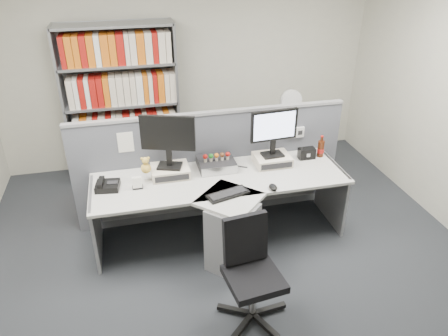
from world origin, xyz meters
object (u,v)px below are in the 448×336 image
object	(u,v)px
desk_calendar	(137,184)
monitor_left	(168,137)
desk_fan	(291,103)
monitor_right	(274,129)
mouse	(273,187)
cola_bottle	(321,149)
desktop_pc	(216,164)
desk	(225,211)
desk_phone	(107,185)
keyboard	(228,194)
speaker	(307,153)
office_chair	(251,269)
shelving_unit	(123,106)
filing_cabinet	(287,149)

from	to	relation	value
desk_calendar	monitor_left	bearing A→B (deg)	26.99
desk_fan	monitor_right	bearing A→B (deg)	-120.08
mouse	cola_bottle	distance (m)	0.93
desktop_pc	cola_bottle	xyz separation A→B (m)	(1.19, 0.00, 0.04)
cola_bottle	desk_fan	size ratio (longest dim) A/B	0.52
desktop_pc	desk_fan	bearing A→B (deg)	39.19
desk	desk_phone	distance (m)	1.19
desktop_pc	keyboard	size ratio (longest dim) A/B	0.87
mouse	desk_calendar	xyz separation A→B (m)	(-1.28, 0.33, 0.03)
desk_phone	mouse	bearing A→B (deg)	-13.85
desktop_pc	monitor_left	bearing A→B (deg)	-175.21
keyboard	desk_calendar	distance (m)	0.89
monitor_left	speaker	bearing A→B (deg)	1.32
office_chair	speaker	bearing A→B (deg)	52.12
office_chair	monitor_left	bearing A→B (deg)	110.45
desk	desk_calendar	size ratio (longest dim) A/B	21.34
keyboard	mouse	xyz separation A→B (m)	(0.45, 0.01, 0.01)
desk_calendar	speaker	xyz separation A→B (m)	(1.86, 0.21, 0.01)
monitor_right	desk	bearing A→B (deg)	-147.92
monitor_left	desk_fan	xyz separation A→B (m)	(1.69, 1.02, -0.15)
office_chair	desk_fan	bearing A→B (deg)	62.39
monitor_right	office_chair	bearing A→B (deg)	-115.59
desktop_pc	keyboard	world-z (taller)	desktop_pc
cola_bottle	office_chair	size ratio (longest dim) A/B	0.27
desk_phone	desk_calendar	xyz separation A→B (m)	(0.29, -0.06, 0.02)
mouse	speaker	distance (m)	0.79
monitor_left	shelving_unit	size ratio (longest dim) A/B	0.28
desk	office_chair	world-z (taller)	office_chair
desktop_pc	desk_fan	xyz separation A→B (m)	(1.19, 0.97, 0.23)
desk_fan	office_chair	size ratio (longest dim) A/B	0.52
shelving_unit	office_chair	xyz separation A→B (m)	(0.89, -2.76, -0.49)
monitor_right	desktop_pc	bearing A→B (deg)	176.09
cola_bottle	desk_fan	world-z (taller)	desk_fan
desk	mouse	size ratio (longest dim) A/B	21.45
monitor_right	shelving_unit	size ratio (longest dim) A/B	0.26
mouse	desk_phone	bearing A→B (deg)	166.15
keyboard	filing_cabinet	world-z (taller)	keyboard
desk_phone	monitor_right	bearing A→B (deg)	3.83
monitor_left	desk_phone	world-z (taller)	monitor_left
filing_cabinet	office_chair	world-z (taller)	office_chair
monitor_right	keyboard	size ratio (longest dim) A/B	1.19
cola_bottle	filing_cabinet	world-z (taller)	cola_bottle
desk_calendar	speaker	size ratio (longest dim) A/B	0.67
desktop_pc	cola_bottle	distance (m)	1.19
monitor_left	filing_cabinet	distance (m)	2.13
cola_bottle	monitor_left	bearing A→B (deg)	-178.50
desk_phone	filing_cabinet	size ratio (longest dim) A/B	0.36
filing_cabinet	speaker	bearing A→B (deg)	-100.12
keyboard	cola_bottle	distance (m)	1.32
keyboard	cola_bottle	xyz separation A→B (m)	(1.20, 0.55, 0.08)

